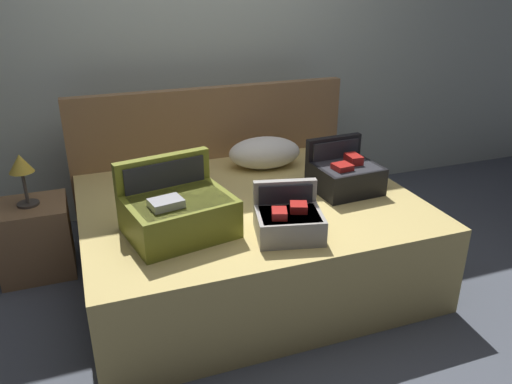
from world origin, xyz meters
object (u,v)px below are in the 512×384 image
(pillow_near_headboard, at_px, (265,153))
(nightstand, at_px, (35,238))
(bed, at_px, (250,239))
(hard_case_large, at_px, (178,211))
(hard_case_small, at_px, (288,220))
(hard_case_medium, at_px, (345,174))
(table_lamp, at_px, (21,168))

(pillow_near_headboard, xyz_separation_m, nightstand, (-1.56, 0.04, -0.41))
(bed, relative_size, pillow_near_headboard, 3.95)
(hard_case_large, distance_m, nightstand, 1.20)
(bed, xyz_separation_m, pillow_near_headboard, (0.28, 0.49, 0.38))
(hard_case_small, bearing_deg, pillow_near_headboard, 89.31)
(pillow_near_headboard, distance_m, nightstand, 1.61)
(bed, height_order, hard_case_small, hard_case_small)
(hard_case_medium, bearing_deg, hard_case_large, -172.59)
(hard_case_large, xyz_separation_m, table_lamp, (-0.78, 0.80, 0.06))
(hard_case_small, relative_size, pillow_near_headboard, 0.79)
(bed, relative_size, nightstand, 4.17)
(hard_case_large, bearing_deg, hard_case_medium, -0.44)
(bed, height_order, pillow_near_headboard, pillow_near_headboard)
(hard_case_medium, xyz_separation_m, pillow_near_headboard, (-0.33, 0.55, 0.00))
(hard_case_large, xyz_separation_m, hard_case_small, (0.53, -0.22, -0.04))
(pillow_near_headboard, distance_m, table_lamp, 1.56)
(hard_case_medium, height_order, table_lamp, hard_case_medium)
(hard_case_large, distance_m, hard_case_small, 0.58)
(table_lamp, bearing_deg, hard_case_small, -37.65)
(hard_case_medium, xyz_separation_m, table_lamp, (-1.88, 0.59, 0.08))
(hard_case_small, height_order, pillow_near_headboard, hard_case_small)
(table_lamp, bearing_deg, nightstand, 0.00)
(hard_case_large, relative_size, hard_case_medium, 1.49)
(hard_case_large, height_order, hard_case_small, hard_case_large)
(pillow_near_headboard, bearing_deg, bed, -120.34)
(hard_case_medium, bearing_deg, bed, 170.96)
(bed, distance_m, nightstand, 1.38)
(hard_case_large, distance_m, pillow_near_headboard, 1.08)
(hard_case_medium, bearing_deg, pillow_near_headboard, 117.70)
(bed, bearing_deg, hard_case_small, -84.80)
(bed, xyz_separation_m, hard_case_medium, (0.61, -0.06, 0.38))
(hard_case_small, bearing_deg, hard_case_medium, 49.98)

